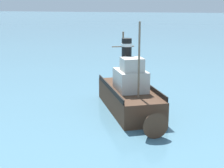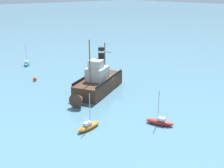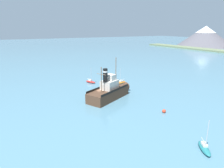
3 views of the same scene
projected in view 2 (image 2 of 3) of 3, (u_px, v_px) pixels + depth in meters
The scene contains 6 objects.
ground_plane at pixel (109, 90), 51.39m from camera, with size 600.00×600.00×0.00m, color teal.
old_tugboat at pixel (97, 83), 49.79m from camera, with size 9.26×14.45×9.90m.
sailboat_red at pixel (160, 122), 38.27m from camera, with size 3.91×2.59×4.90m.
sailboat_orange at pixel (89, 126), 37.07m from camera, with size 1.60×3.91×4.90m.
sailboat_teal at pixel (27, 63), 68.12m from camera, with size 3.78×3.01×4.90m.
mooring_buoy at pixel (35, 79), 56.43m from camera, with size 0.76×0.76×0.76m, color red.
Camera 2 is at (-36.52, 31.57, 17.68)m, focal length 45.00 mm.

